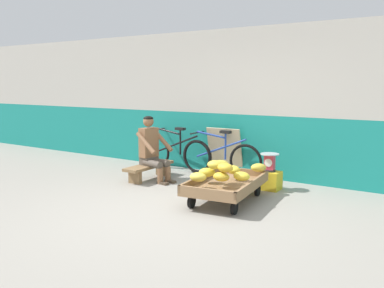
{
  "coord_description": "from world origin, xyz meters",
  "views": [
    {
      "loc": [
        3.11,
        -4.19,
        1.72
      ],
      "look_at": [
        -0.42,
        1.25,
        0.75
      ],
      "focal_mm": 38.34,
      "sensor_mm": 36.0,
      "label": 1
    }
  ],
  "objects_px": {
    "low_bench": "(149,168)",
    "vendor_seated": "(152,149)",
    "banana_cart": "(226,186)",
    "weighing_scale": "(270,162)",
    "bicycle_far_left": "(220,157)",
    "sign_board": "(225,151)",
    "plastic_crate": "(269,180)",
    "bicycle_near_left": "(176,152)"
  },
  "relations": [
    {
      "from": "low_bench",
      "to": "sign_board",
      "type": "xyz_separation_m",
      "value": [
        0.92,
        1.14,
        0.24
      ]
    },
    {
      "from": "plastic_crate",
      "to": "bicycle_far_left",
      "type": "distance_m",
      "value": 1.25
    },
    {
      "from": "bicycle_near_left",
      "to": "sign_board",
      "type": "bearing_deg",
      "value": 12.35
    },
    {
      "from": "low_bench",
      "to": "vendor_seated",
      "type": "bearing_deg",
      "value": -10.72
    },
    {
      "from": "weighing_scale",
      "to": "sign_board",
      "type": "xyz_separation_m",
      "value": [
        -1.17,
        0.64,
        -0.01
      ]
    },
    {
      "from": "banana_cart",
      "to": "plastic_crate",
      "type": "height_order",
      "value": "banana_cart"
    },
    {
      "from": "low_bench",
      "to": "weighing_scale",
      "type": "xyz_separation_m",
      "value": [
        2.09,
        0.5,
        0.25
      ]
    },
    {
      "from": "sign_board",
      "to": "banana_cart",
      "type": "bearing_deg",
      "value": -60.83
    },
    {
      "from": "banana_cart",
      "to": "vendor_seated",
      "type": "height_order",
      "value": "vendor_seated"
    },
    {
      "from": "weighing_scale",
      "to": "banana_cart",
      "type": "bearing_deg",
      "value": -104.38
    },
    {
      "from": "banana_cart",
      "to": "bicycle_near_left",
      "type": "bearing_deg",
      "value": 143.08
    },
    {
      "from": "low_bench",
      "to": "bicycle_near_left",
      "type": "height_order",
      "value": "bicycle_near_left"
    },
    {
      "from": "low_bench",
      "to": "banana_cart",
      "type": "bearing_deg",
      "value": -15.03
    },
    {
      "from": "plastic_crate",
      "to": "bicycle_near_left",
      "type": "bearing_deg",
      "value": 168.74
    },
    {
      "from": "vendor_seated",
      "to": "bicycle_far_left",
      "type": "height_order",
      "value": "vendor_seated"
    },
    {
      "from": "weighing_scale",
      "to": "sign_board",
      "type": "distance_m",
      "value": 1.33
    },
    {
      "from": "weighing_scale",
      "to": "bicycle_far_left",
      "type": "bearing_deg",
      "value": 159.27
    },
    {
      "from": "plastic_crate",
      "to": "sign_board",
      "type": "distance_m",
      "value": 1.36
    },
    {
      "from": "bicycle_far_left",
      "to": "low_bench",
      "type": "bearing_deg",
      "value": -135.23
    },
    {
      "from": "vendor_seated",
      "to": "plastic_crate",
      "type": "distance_m",
      "value": 2.11
    },
    {
      "from": "banana_cart",
      "to": "low_bench",
      "type": "xyz_separation_m",
      "value": [
        -1.84,
        0.49,
        -0.04
      ]
    },
    {
      "from": "sign_board",
      "to": "weighing_scale",
      "type": "bearing_deg",
      "value": -28.83
    },
    {
      "from": "bicycle_far_left",
      "to": "banana_cart",
      "type": "bearing_deg",
      "value": -57.91
    },
    {
      "from": "banana_cart",
      "to": "sign_board",
      "type": "relative_size",
      "value": 1.73
    },
    {
      "from": "weighing_scale",
      "to": "sign_board",
      "type": "bearing_deg",
      "value": 151.17
    },
    {
      "from": "plastic_crate",
      "to": "low_bench",
      "type": "bearing_deg",
      "value": -166.54
    },
    {
      "from": "vendor_seated",
      "to": "bicycle_near_left",
      "type": "distance_m",
      "value": 0.98
    },
    {
      "from": "low_bench",
      "to": "vendor_seated",
      "type": "xyz_separation_m",
      "value": [
        0.09,
        -0.02,
        0.37
      ]
    },
    {
      "from": "banana_cart",
      "to": "low_bench",
      "type": "distance_m",
      "value": 1.9
    },
    {
      "from": "low_bench",
      "to": "bicycle_near_left",
      "type": "xyz_separation_m",
      "value": [
        -0.05,
        0.93,
        0.15
      ]
    },
    {
      "from": "banana_cart",
      "to": "vendor_seated",
      "type": "xyz_separation_m",
      "value": [
        -1.75,
        0.48,
        0.33
      ]
    },
    {
      "from": "low_bench",
      "to": "plastic_crate",
      "type": "xyz_separation_m",
      "value": [
        2.09,
        0.5,
        -0.05
      ]
    },
    {
      "from": "low_bench",
      "to": "vendor_seated",
      "type": "relative_size",
      "value": 0.96
    },
    {
      "from": "low_bench",
      "to": "bicycle_near_left",
      "type": "distance_m",
      "value": 0.94
    },
    {
      "from": "weighing_scale",
      "to": "bicycle_near_left",
      "type": "distance_m",
      "value": 2.19
    },
    {
      "from": "bicycle_far_left",
      "to": "vendor_seated",
      "type": "bearing_deg",
      "value": -131.98
    },
    {
      "from": "low_bench",
      "to": "plastic_crate",
      "type": "relative_size",
      "value": 3.06
    },
    {
      "from": "banana_cart",
      "to": "bicycle_far_left",
      "type": "height_order",
      "value": "bicycle_far_left"
    },
    {
      "from": "plastic_crate",
      "to": "bicycle_far_left",
      "type": "height_order",
      "value": "bicycle_far_left"
    },
    {
      "from": "banana_cart",
      "to": "bicycle_far_left",
      "type": "distance_m",
      "value": 1.69
    },
    {
      "from": "vendor_seated",
      "to": "sign_board",
      "type": "bearing_deg",
      "value": 54.11
    },
    {
      "from": "bicycle_near_left",
      "to": "bicycle_far_left",
      "type": "bearing_deg",
      "value": 0.4
    }
  ]
}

